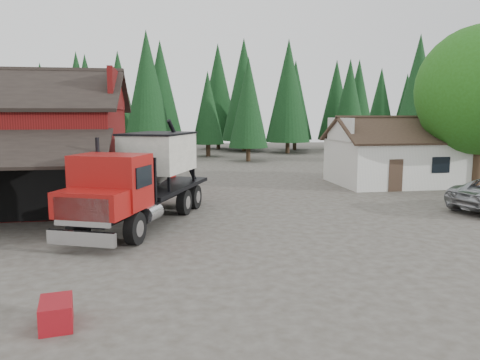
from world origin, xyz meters
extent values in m
plane|color=#423C33|center=(0.00, 0.00, 0.00)|extent=(120.00, 120.00, 0.00)
cube|color=maroon|center=(-11.00, 10.00, 2.50)|extent=(12.00, 10.00, 5.00)
cube|color=black|center=(-11.00, 12.50, 6.00)|extent=(12.80, 5.53, 2.35)
cube|color=maroon|center=(-5.00, 10.00, 6.00)|extent=(0.25, 7.00, 2.00)
cylinder|color=#382619|center=(-5.60, 2.10, 1.40)|extent=(0.20, 0.20, 2.80)
cube|color=silver|center=(13.00, 13.00, 1.50)|extent=(8.00, 6.00, 3.00)
cube|color=#38281E|center=(13.00, 11.50, 3.75)|extent=(8.60, 3.42, 1.80)
cube|color=#38281E|center=(13.00, 14.50, 3.75)|extent=(8.60, 3.42, 1.80)
cube|color=silver|center=(9.00, 13.00, 3.75)|extent=(0.20, 4.20, 1.50)
cube|color=silver|center=(17.00, 13.00, 3.75)|extent=(0.20, 4.20, 1.50)
cube|color=#38281E|center=(11.50, 9.98, 1.00)|extent=(0.90, 0.06, 2.00)
cube|color=black|center=(14.50, 9.98, 1.60)|extent=(1.20, 0.06, 1.00)
cylinder|color=#382619|center=(17.00, 10.00, 1.60)|extent=(0.60, 0.60, 3.20)
sphere|color=#235914|center=(15.80, 10.80, 5.00)|extent=(4.40, 4.40, 4.40)
cylinder|color=#382619|center=(6.00, 30.00, 0.80)|extent=(0.44, 0.44, 1.60)
cone|color=black|center=(6.00, 30.00, 5.90)|extent=(3.96, 3.96, 9.00)
cylinder|color=#382619|center=(22.00, 26.00, 0.80)|extent=(0.44, 0.44, 1.60)
cone|color=black|center=(22.00, 26.00, 6.90)|extent=(4.84, 4.84, 11.00)
cylinder|color=#382619|center=(-4.00, 34.00, 0.80)|extent=(0.44, 0.44, 1.60)
cone|color=black|center=(-4.00, 34.00, 7.40)|extent=(5.28, 5.28, 12.00)
cylinder|color=black|center=(-5.82, 1.42, 0.60)|extent=(0.82, 1.26, 1.20)
cylinder|color=black|center=(-3.71, 0.54, 0.60)|extent=(0.82, 1.26, 1.20)
cylinder|color=black|center=(-3.80, 6.26, 0.60)|extent=(0.82, 1.26, 1.20)
cylinder|color=black|center=(-1.68, 5.37, 0.60)|extent=(0.82, 1.26, 1.20)
cylinder|color=black|center=(-3.21, 7.67, 0.60)|extent=(0.82, 1.26, 1.20)
cylinder|color=black|center=(-1.09, 6.78, 0.60)|extent=(0.82, 1.26, 1.20)
cube|color=black|center=(-3.42, 4.20, 1.04)|extent=(4.73, 9.13, 0.44)
cube|color=silver|center=(-5.42, -0.58, 0.60)|extent=(2.39, 1.15, 0.49)
cube|color=silver|center=(-5.37, -0.48, 1.47)|extent=(1.96, 0.90, 0.98)
cube|color=maroon|center=(-5.12, 0.12, 1.64)|extent=(2.81, 2.26, 0.93)
cube|color=maroon|center=(-4.57, 1.43, 2.24)|extent=(3.13, 2.72, 2.02)
cube|color=black|center=(-4.91, 0.63, 2.57)|extent=(2.15, 0.96, 0.98)
cylinder|color=black|center=(-5.20, 2.76, 2.84)|extent=(0.20, 0.20, 1.97)
cube|color=black|center=(-4.15, 2.44, 2.18)|extent=(2.52, 1.15, 1.75)
cube|color=black|center=(-2.83, 5.61, 1.33)|extent=(5.01, 6.92, 0.17)
cube|color=silver|center=(-2.83, 5.61, 2.95)|extent=(3.71, 4.29, 1.75)
cone|color=silver|center=(-2.83, 5.61, 1.86)|extent=(3.14, 3.14, 0.76)
cube|color=black|center=(-2.83, 5.61, 3.84)|extent=(3.85, 4.44, 0.09)
cylinder|color=black|center=(-1.63, 6.77, 2.84)|extent=(1.63, 2.03, 3.33)
cube|color=maroon|center=(-2.42, 8.28, 1.64)|extent=(0.94, 1.06, 0.49)
cylinder|color=silver|center=(-3.14, 1.60, 0.93)|extent=(0.99, 1.24, 0.61)
cube|color=maroon|center=(-5.10, -6.00, 0.30)|extent=(0.87, 1.20, 0.60)
camera|label=1|loc=(-2.68, -16.52, 4.74)|focal=35.00mm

